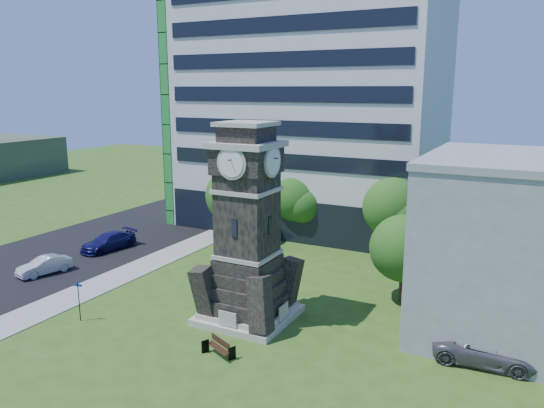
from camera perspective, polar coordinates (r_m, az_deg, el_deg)
The scene contains 14 objects.
ground at distance 34.09m, azimuth -8.75°, elevation -12.27°, with size 160.00×160.00×0.00m, color #305117.
sidewalk at distance 43.34m, azimuth -15.09°, elevation -7.07°, with size 3.00×70.00×0.06m, color gray.
street at distance 49.28m, azimuth -22.45°, elevation -5.26°, with size 14.00×80.00×0.02m, color black.
clock_tower at distance 32.28m, azimuth -2.64°, elevation -3.55°, with size 5.40×5.40×12.22m.
office_tall at distance 55.18m, azimuth 4.25°, elevation 12.41°, with size 26.20×15.11×28.60m.
car_street_mid at distance 44.96m, azimuth -23.27°, elevation -6.11°, with size 1.42×4.07×1.34m, color #B7BBC0.
car_street_north at distance 49.55m, azimuth -17.19°, elevation -3.88°, with size 2.10×5.18×1.50m, color #12114C.
car_east_lot at distance 30.80m, azimuth 22.06°, elevation -14.35°, with size 2.47×5.36×1.49m, color #55545A.
park_bench at distance 29.67m, azimuth -5.71°, elevation -15.03°, with size 1.81×0.48×0.94m.
street_sign at distance 35.16m, azimuth -20.08°, elevation -9.38°, with size 0.59×0.06×2.48m.
tree_nw at distance 49.45m, azimuth -4.14°, elevation 0.72°, with size 5.67×5.15×6.94m.
tree_nc at distance 50.18m, azimuth 2.85°, elevation 0.52°, with size 5.44×4.95×6.49m.
tree_ne at distance 44.08m, azimuth 12.92°, elevation -0.61°, with size 5.36×4.88×7.10m.
tree_east at distance 36.16m, azimuth 14.04°, elevation -4.88°, with size 4.93×4.48×6.03m.
Camera 1 is at (18.60, -24.85, 14.09)m, focal length 35.00 mm.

